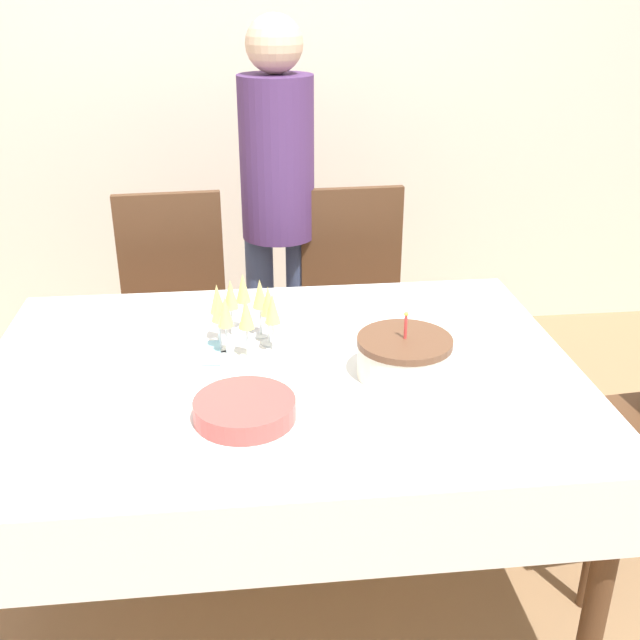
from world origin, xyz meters
TOP-DOWN VIEW (x-y plane):
  - ground_plane at (0.00, 0.00)m, footprint 12.00×12.00m
  - wall_back at (0.00, 1.86)m, footprint 8.00×0.05m
  - dining_table at (0.00, 0.00)m, footprint 1.58×1.14m
  - dining_chair_far_left at (-0.35, 0.89)m, footprint 0.44×0.44m
  - dining_chair_far_right at (0.34, 0.89)m, footprint 0.44×0.44m
  - birthday_cake at (0.32, -0.08)m, footprint 0.25×0.25m
  - champagne_tray at (-0.09, 0.14)m, footprint 0.28×0.28m
  - plate_stack_main at (-0.10, -0.25)m, footprint 0.24×0.24m
  - cake_knife at (0.39, -0.27)m, footprint 0.30×0.05m
  - fork_pile at (-0.24, -0.03)m, footprint 0.18×0.09m
  - napkin_pile at (-0.23, 0.09)m, footprint 0.15×0.15m
  - person_standing at (0.06, 1.04)m, footprint 0.28×0.28m

SIDE VIEW (x-z plane):
  - ground_plane at x=0.00m, z-range 0.00..0.00m
  - dining_chair_far_left at x=-0.35m, z-range 0.05..1.01m
  - dining_chair_far_right at x=0.34m, z-range 0.05..1.01m
  - dining_table at x=0.00m, z-range 0.27..1.00m
  - cake_knife at x=0.39m, z-range 0.73..0.74m
  - napkin_pile at x=-0.23m, z-range 0.73..0.75m
  - fork_pile at x=-0.24m, z-range 0.73..0.75m
  - plate_stack_main at x=-0.10m, z-range 0.73..0.78m
  - birthday_cake at x=0.32m, z-range 0.70..0.88m
  - champagne_tray at x=-0.09m, z-range 0.74..0.92m
  - person_standing at x=0.06m, z-range 0.16..1.73m
  - wall_back at x=0.00m, z-range 0.00..2.70m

